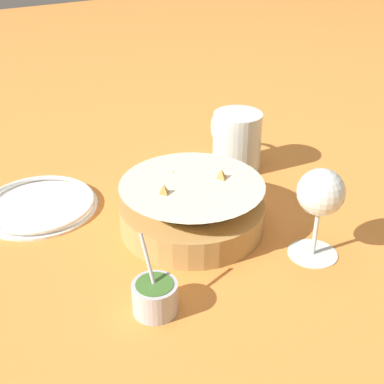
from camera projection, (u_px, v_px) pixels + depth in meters
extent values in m
plane|color=orange|center=(195.00, 218.00, 0.92)|extent=(4.00, 4.00, 0.00)
cylinder|color=#B2894C|center=(192.00, 215.00, 0.88)|extent=(0.24, 0.24, 0.05)
cone|color=beige|center=(192.00, 205.00, 0.87)|extent=(0.23, 0.23, 0.08)
cylinder|color=#3D842D|center=(192.00, 214.00, 0.88)|extent=(0.18, 0.18, 0.01)
pyramid|color=#B77A38|center=(174.00, 185.00, 0.90)|extent=(0.09, 0.09, 0.05)
pyramid|color=#B77A38|center=(164.00, 203.00, 0.84)|extent=(0.08, 0.06, 0.07)
pyramid|color=#B77A38|center=(210.00, 214.00, 0.83)|extent=(0.08, 0.08, 0.05)
pyramid|color=#B77A38|center=(221.00, 187.00, 0.88)|extent=(0.09, 0.07, 0.07)
cylinder|color=#B7B7BC|center=(155.00, 297.00, 0.71)|extent=(0.06, 0.06, 0.04)
cylinder|color=#42702D|center=(155.00, 293.00, 0.70)|extent=(0.05, 0.05, 0.03)
cylinder|color=#B7B7BC|center=(150.00, 270.00, 0.70)|extent=(0.05, 0.01, 0.09)
cylinder|color=silver|center=(313.00, 253.00, 0.83)|extent=(0.08, 0.08, 0.00)
cylinder|color=silver|center=(316.00, 232.00, 0.81)|extent=(0.01, 0.01, 0.08)
sphere|color=silver|center=(321.00, 192.00, 0.77)|extent=(0.07, 0.07, 0.07)
sphere|color=#E5B77F|center=(320.00, 197.00, 0.78)|extent=(0.05, 0.05, 0.05)
cylinder|color=silver|center=(237.00, 141.00, 1.05)|extent=(0.10, 0.10, 0.12)
cylinder|color=gold|center=(237.00, 148.00, 1.06)|extent=(0.08, 0.08, 0.08)
torus|color=silver|center=(222.00, 131.00, 1.09)|extent=(0.08, 0.01, 0.08)
cylinder|color=white|center=(39.00, 206.00, 0.94)|extent=(0.21, 0.21, 0.01)
torus|color=white|center=(38.00, 203.00, 0.94)|extent=(0.20, 0.20, 0.01)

